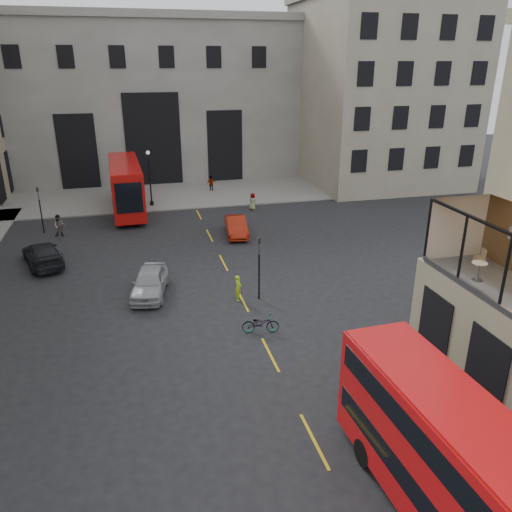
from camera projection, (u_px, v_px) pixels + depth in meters
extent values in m
plane|color=black|center=(364.00, 432.00, 18.89)|extent=(140.00, 140.00, 0.00)
cube|color=black|center=(486.00, 368.00, 19.30)|extent=(0.08, 9.20, 3.00)
cube|color=beige|center=(457.00, 227.00, 22.68)|extent=(3.00, 0.04, 2.90)
cube|color=slate|center=(499.00, 306.00, 18.32)|extent=(0.12, 10.00, 0.18)
cube|color=beige|center=(512.00, 234.00, 21.32)|extent=(0.04, 0.45, 0.55)
cube|color=#9A968F|center=(148.00, 99.00, 57.79)|extent=(34.00, 10.00, 18.00)
cube|color=#9A968F|center=(142.00, 17.00, 54.66)|extent=(35.00, 10.60, 0.80)
cube|color=black|center=(153.00, 140.00, 54.70)|extent=(6.00, 0.12, 10.00)
cube|color=black|center=(78.00, 152.00, 53.24)|extent=(4.00, 0.12, 8.00)
cube|color=black|center=(225.00, 147.00, 56.89)|extent=(4.00, 0.12, 8.00)
cube|color=#A29983|center=(378.00, 91.00, 55.92)|extent=(16.00, 18.00, 20.00)
cube|color=slate|center=(150.00, 196.00, 51.80)|extent=(40.00, 12.00, 0.12)
cylinder|color=black|center=(259.00, 277.00, 28.98)|extent=(0.10, 0.10, 2.80)
imported|color=black|center=(259.00, 246.00, 28.29)|extent=(0.16, 0.20, 1.00)
cylinder|color=black|center=(42.00, 216.00, 40.23)|extent=(0.10, 0.10, 2.80)
imported|color=black|center=(38.00, 193.00, 39.53)|extent=(0.16, 0.20, 1.00)
cylinder|color=black|center=(150.00, 181.00, 47.30)|extent=(0.14, 0.14, 5.00)
cylinder|color=black|center=(152.00, 204.00, 48.12)|extent=(0.36, 0.36, 0.50)
sphere|color=silver|center=(148.00, 153.00, 46.33)|extent=(0.36, 0.36, 0.36)
cube|color=red|center=(465.00, 481.00, 13.74)|extent=(2.89, 10.90, 3.83)
cube|color=black|center=(462.00, 496.00, 13.93)|extent=(2.91, 10.31, 0.79)
cube|color=black|center=(472.00, 447.00, 13.31)|extent=(2.91, 10.31, 0.79)
cube|color=red|center=(477.00, 424.00, 13.03)|extent=(2.78, 10.68, 0.12)
cylinder|color=black|center=(364.00, 453.00, 17.19)|extent=(0.31, 0.99, 0.98)
cylinder|color=black|center=(420.00, 440.00, 17.78)|extent=(0.31, 0.99, 0.98)
cube|color=#AF0E0C|center=(126.00, 185.00, 45.74)|extent=(3.02, 11.59, 4.08)
cube|color=black|center=(127.00, 191.00, 45.95)|extent=(3.03, 10.97, 0.84)
cube|color=black|center=(125.00, 172.00, 45.28)|extent=(3.03, 10.97, 0.84)
cube|color=#AF0E0C|center=(124.00, 163.00, 44.98)|extent=(2.90, 11.36, 0.13)
cylinder|color=black|center=(114.00, 197.00, 49.43)|extent=(0.33, 1.06, 1.05)
cylinder|color=black|center=(138.00, 195.00, 50.05)|extent=(0.33, 1.06, 1.05)
cylinder|color=black|center=(116.00, 219.00, 42.54)|extent=(0.33, 1.06, 1.05)
cylinder|color=black|center=(144.00, 217.00, 43.15)|extent=(0.33, 1.06, 1.05)
imported|color=#9D9FA5|center=(150.00, 282.00, 29.75)|extent=(2.78, 4.97, 1.60)
imported|color=#A01C09|center=(236.00, 226.00, 39.98)|extent=(2.01, 4.61, 1.47)
imported|color=black|center=(43.00, 254.00, 34.13)|extent=(3.62, 5.68, 1.53)
imported|color=gray|center=(261.00, 323.00, 25.67)|extent=(1.98, 1.01, 0.99)
imported|color=#B9EE19|center=(238.00, 288.00, 29.07)|extent=(0.56, 0.66, 1.53)
imported|color=gray|center=(59.00, 226.00, 39.66)|extent=(0.94, 0.77, 1.77)
imported|color=gray|center=(136.00, 216.00, 42.25)|extent=(1.10, 1.26, 1.69)
imported|color=gray|center=(211.00, 184.00, 53.29)|extent=(1.04, 0.53, 1.70)
imported|color=gray|center=(253.00, 202.00, 46.80)|extent=(0.90, 0.92, 1.59)
cylinder|color=white|center=(480.00, 263.00, 20.47)|extent=(0.62, 0.62, 0.04)
cylinder|color=slate|center=(478.00, 271.00, 20.61)|extent=(0.08, 0.08, 0.73)
cylinder|color=slate|center=(477.00, 280.00, 20.75)|extent=(0.46, 0.46, 0.03)
cube|color=tan|center=(479.00, 261.00, 22.23)|extent=(0.42, 0.42, 0.40)
cube|color=tan|center=(484.00, 253.00, 22.10)|extent=(0.09, 0.37, 0.35)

